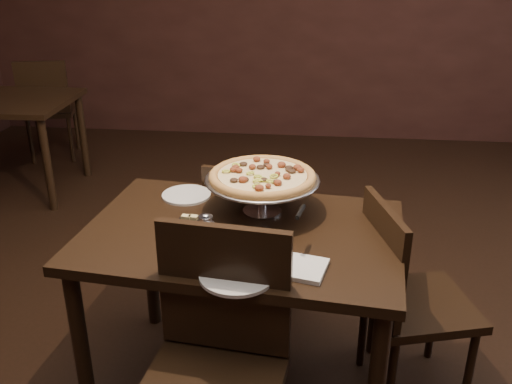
# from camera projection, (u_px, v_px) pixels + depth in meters

# --- Properties ---
(room) EXTENTS (6.04, 7.04, 2.84)m
(room) POSITION_uv_depth(u_px,v_px,m) (282.00, 65.00, 2.00)
(room) COLOR black
(room) RESTS_ON ground
(dining_table) EXTENTS (1.31, 0.95, 0.77)m
(dining_table) POSITION_uv_depth(u_px,v_px,m) (242.00, 253.00, 2.26)
(dining_table) COLOR black
(dining_table) RESTS_ON ground
(pizza_stand) EXTENTS (0.47, 0.47, 0.19)m
(pizza_stand) POSITION_uv_depth(u_px,v_px,m) (262.00, 177.00, 2.31)
(pizza_stand) COLOR #BCBCC3
(pizza_stand) RESTS_ON dining_table
(parmesan_shaker) EXTENTS (0.06, 0.06, 0.10)m
(parmesan_shaker) POSITION_uv_depth(u_px,v_px,m) (208.00, 233.00, 2.10)
(parmesan_shaker) COLOR #F6EDBF
(parmesan_shaker) RESTS_ON dining_table
(pepper_flake_shaker) EXTENTS (0.06, 0.06, 0.10)m
(pepper_flake_shaker) POSITION_uv_depth(u_px,v_px,m) (206.00, 226.00, 2.15)
(pepper_flake_shaker) COLOR maroon
(pepper_flake_shaker) RESTS_ON dining_table
(packet_caddy) EXTENTS (0.09, 0.09, 0.07)m
(packet_caddy) POSITION_uv_depth(u_px,v_px,m) (190.00, 225.00, 2.20)
(packet_caddy) COLOR black
(packet_caddy) RESTS_ON dining_table
(napkin_stack) EXTENTS (0.19, 0.19, 0.02)m
(napkin_stack) POSITION_uv_depth(u_px,v_px,m) (302.00, 268.00, 1.95)
(napkin_stack) COLOR silver
(napkin_stack) RESTS_ON dining_table
(plate_left) EXTENTS (0.22, 0.22, 0.01)m
(plate_left) POSITION_uv_depth(u_px,v_px,m) (186.00, 195.00, 2.51)
(plate_left) COLOR silver
(plate_left) RESTS_ON dining_table
(plate_near) EXTENTS (0.26, 0.26, 0.01)m
(plate_near) POSITION_uv_depth(u_px,v_px,m) (237.00, 275.00, 1.91)
(plate_near) COLOR silver
(plate_near) RESTS_ON dining_table
(serving_spatula) EXTENTS (0.12, 0.12, 0.02)m
(serving_spatula) POSITION_uv_depth(u_px,v_px,m) (300.00, 213.00, 2.02)
(serving_spatula) COLOR #BCBCC3
(serving_spatula) RESTS_ON pizza_stand
(chair_far) EXTENTS (0.47, 0.47, 0.86)m
(chair_far) POSITION_uv_depth(u_px,v_px,m) (252.00, 236.00, 2.80)
(chair_far) COLOR black
(chair_far) RESTS_ON ground
(chair_near) EXTENTS (0.50, 0.50, 0.97)m
(chair_near) POSITION_uv_depth(u_px,v_px,m) (215.00, 362.00, 1.88)
(chair_near) COLOR black
(chair_near) RESTS_ON ground
(chair_side) EXTENTS (0.51, 0.51, 0.89)m
(chair_side) POSITION_uv_depth(u_px,v_px,m) (405.00, 294.00, 2.32)
(chair_side) COLOR black
(chair_side) RESTS_ON ground
(bg_chair_far) EXTENTS (0.51, 0.51, 0.89)m
(bg_chair_far) POSITION_uv_depth(u_px,v_px,m) (48.00, 106.00, 4.92)
(bg_chair_far) COLOR black
(bg_chair_far) RESTS_ON ground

